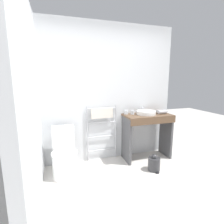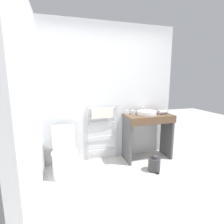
{
  "view_description": "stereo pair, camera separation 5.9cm",
  "coord_description": "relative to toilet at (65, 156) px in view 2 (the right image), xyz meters",
  "views": [
    {
      "loc": [
        -0.95,
        -1.65,
        1.57
      ],
      "look_at": [
        -0.08,
        1.03,
        1.03
      ],
      "focal_mm": 28.0,
      "sensor_mm": 36.0,
      "label": 1
    },
    {
      "loc": [
        -0.89,
        -1.67,
        1.57
      ],
      "look_at": [
        -0.08,
        1.03,
        1.03
      ],
      "focal_mm": 28.0,
      "sensor_mm": 36.0,
      "label": 2
    }
  ],
  "objects": [
    {
      "name": "vanity_counter",
      "position": [
        1.59,
        0.13,
        0.28
      ],
      "size": [
        0.91,
        0.48,
        0.89
      ],
      "color": "brown",
      "rests_on": "ground_plane"
    },
    {
      "name": "wall_side",
      "position": [
        -0.4,
        -0.37,
        0.97
      ],
      "size": [
        0.12,
        2.25,
        2.58
      ],
      "primitive_type": "cube",
      "color": "silver",
      "rests_on": "ground_plane"
    },
    {
      "name": "bath_mat",
      "position": [
        -0.01,
        -0.54,
        -0.31
      ],
      "size": [
        0.56,
        0.36,
        0.01
      ],
      "primitive_type": "cube",
      "color": "silver",
      "rests_on": "ground_plane"
    },
    {
      "name": "towel_radiator",
      "position": [
        0.73,
        0.35,
        0.46
      ],
      "size": [
        0.59,
        0.06,
        1.07
      ],
      "color": "silver",
      "rests_on": "ground_plane"
    },
    {
      "name": "toilet",
      "position": [
        0.0,
        0.0,
        0.0
      ],
      "size": [
        0.41,
        0.56,
        0.79
      ],
      "color": "white",
      "rests_on": "ground_plane"
    },
    {
      "name": "trash_bin",
      "position": [
        1.48,
        -0.33,
        -0.19
      ],
      "size": [
        0.21,
        0.24,
        0.29
      ],
      "color": "#333335",
      "rests_on": "ground_plane"
    },
    {
      "name": "sink_basin",
      "position": [
        1.56,
        0.16,
        0.61
      ],
      "size": [
        0.37,
        0.37,
        0.07
      ],
      "color": "white",
      "rests_on": "vanity_counter"
    },
    {
      "name": "wall_back",
      "position": [
        0.87,
        0.46,
        0.97
      ],
      "size": [
        2.66,
        0.12,
        2.58
      ],
      "primitive_type": "cube",
      "color": "silver",
      "rests_on": "ground_plane"
    },
    {
      "name": "faucet",
      "position": [
        1.56,
        0.34,
        0.65
      ],
      "size": [
        0.02,
        0.1,
        0.12
      ],
      "color": "silver",
      "rests_on": "vanity_counter"
    },
    {
      "name": "hair_dryer",
      "position": [
        1.9,
        0.12,
        0.61
      ],
      "size": [
        0.22,
        0.17,
        0.08
      ],
      "color": "#B7B7BC",
      "rests_on": "vanity_counter"
    },
    {
      "name": "ground_plane",
      "position": [
        0.87,
        -1.13,
        -0.32
      ],
      "size": [
        12.0,
        12.0,
        0.0
      ],
      "primitive_type": "plane",
      "color": "silver"
    },
    {
      "name": "cup_near_wall",
      "position": [
        1.21,
        0.3,
        0.62
      ],
      "size": [
        0.08,
        0.08,
        0.08
      ],
      "color": "silver",
      "rests_on": "vanity_counter"
    },
    {
      "name": "cup_near_edge",
      "position": [
        1.32,
        0.26,
        0.62
      ],
      "size": [
        0.07,
        0.07,
        0.08
      ],
      "color": "silver",
      "rests_on": "vanity_counter"
    }
  ]
}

